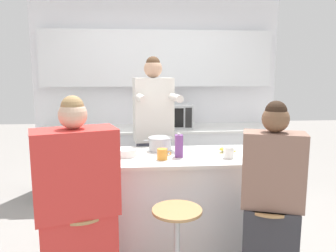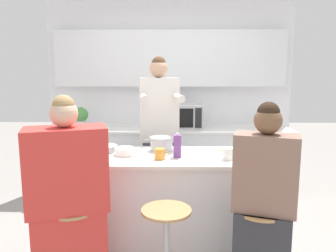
% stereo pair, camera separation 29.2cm
% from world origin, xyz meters
% --- Properties ---
extents(ground_plane, '(16.00, 16.00, 0.00)m').
position_xyz_m(ground_plane, '(0.00, 0.00, 0.00)').
color(ground_plane, gray).
extents(wall_back, '(3.40, 0.22, 2.70)m').
position_xyz_m(wall_back, '(0.00, 1.81, 1.54)').
color(wall_back, white).
rests_on(wall_back, ground_plane).
extents(back_counter, '(3.16, 0.69, 0.92)m').
position_xyz_m(back_counter, '(0.00, 1.48, 0.46)').
color(back_counter, silver).
rests_on(back_counter, ground_plane).
extents(kitchen_island, '(1.65, 0.72, 0.91)m').
position_xyz_m(kitchen_island, '(0.00, 0.00, 0.46)').
color(kitchen_island, black).
rests_on(kitchen_island, ground_plane).
extents(bar_stool_leftmost, '(0.38, 0.38, 0.70)m').
position_xyz_m(bar_stool_leftmost, '(-0.66, -0.65, 0.36)').
color(bar_stool_leftmost, tan).
rests_on(bar_stool_leftmost, ground_plane).
extents(person_cooking, '(0.48, 0.64, 1.80)m').
position_xyz_m(person_cooking, '(-0.11, 0.65, 0.90)').
color(person_cooking, '#383842').
rests_on(person_cooking, ground_plane).
extents(person_wrapped_blanket, '(0.60, 0.44, 1.49)m').
position_xyz_m(person_wrapped_blanket, '(-0.68, -0.67, 0.70)').
color(person_wrapped_blanket, red).
rests_on(person_wrapped_blanket, ground_plane).
extents(person_seated_near, '(0.47, 0.37, 1.45)m').
position_xyz_m(person_seated_near, '(0.67, -0.67, 0.66)').
color(person_seated_near, '#333338').
rests_on(person_seated_near, ground_plane).
extents(cooking_pot, '(0.31, 0.22, 0.13)m').
position_xyz_m(cooking_pot, '(-0.06, 0.18, 0.98)').
color(cooking_pot, '#B7BABC').
rests_on(cooking_pot, kitchen_island).
extents(fruit_bowl, '(0.23, 0.23, 0.06)m').
position_xyz_m(fruit_bowl, '(-0.58, 0.12, 0.94)').
color(fruit_bowl, '#B7BABC').
rests_on(fruit_bowl, kitchen_island).
extents(mixing_bowl_steel, '(0.20, 0.20, 0.07)m').
position_xyz_m(mixing_bowl_steel, '(-0.37, 0.00, 0.95)').
color(mixing_bowl_steel, white).
rests_on(mixing_bowl_steel, kitchen_island).
extents(coffee_cup_near, '(0.12, 0.09, 0.10)m').
position_xyz_m(coffee_cup_near, '(0.50, -0.15, 0.96)').
color(coffee_cup_near, white).
rests_on(coffee_cup_near, kitchen_island).
extents(coffee_cup_far, '(0.12, 0.09, 0.09)m').
position_xyz_m(coffee_cup_far, '(-0.07, -0.14, 0.96)').
color(coffee_cup_far, orange).
rests_on(coffee_cup_far, kitchen_island).
extents(banana_bunch, '(0.18, 0.13, 0.06)m').
position_xyz_m(banana_bunch, '(0.54, 0.06, 0.94)').
color(banana_bunch, yellow).
rests_on(banana_bunch, kitchen_island).
extents(juice_carton, '(0.06, 0.06, 0.21)m').
position_xyz_m(juice_carton, '(0.08, -0.07, 1.01)').
color(juice_carton, '#7A428E').
rests_on(juice_carton, kitchen_island).
extents(microwave, '(0.46, 0.35, 0.32)m').
position_xyz_m(microwave, '(0.20, 1.43, 1.07)').
color(microwave, '#B2B5B7').
rests_on(microwave, back_counter).
extents(potted_plant, '(0.19, 0.19, 0.27)m').
position_xyz_m(potted_plant, '(-1.18, 1.48, 1.07)').
color(potted_plant, beige).
rests_on(potted_plant, back_counter).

